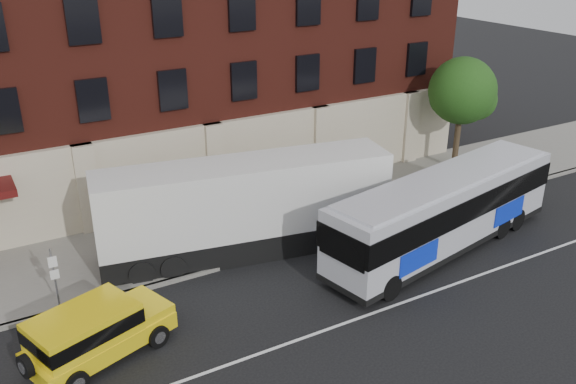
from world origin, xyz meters
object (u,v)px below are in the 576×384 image
sign_pole (55,276)px  city_bus (444,209)px  street_tree (463,93)px  shipping_container (246,209)px  yellow_suv (93,331)px

sign_pole → city_bus: 15.34m
sign_pole → street_tree: street_tree is taller
street_tree → shipping_container: (-14.31, -2.68, -2.43)m
yellow_suv → shipping_container: bearing=28.7°
shipping_container → street_tree: bearing=10.6°
street_tree → city_bus: 9.93m
street_tree → yellow_suv: 22.81m
street_tree → shipping_container: bearing=-169.4°
sign_pole → yellow_suv: sign_pole is taller
sign_pole → city_bus: bearing=-12.0°
sign_pole → street_tree: 22.49m
city_bus → shipping_container: shipping_container is taller
street_tree → yellow_suv: (-21.56, -6.65, -3.34)m
street_tree → city_bus: (-7.03, -6.52, -2.57)m
city_bus → shipping_container: (-7.27, 3.84, 0.14)m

